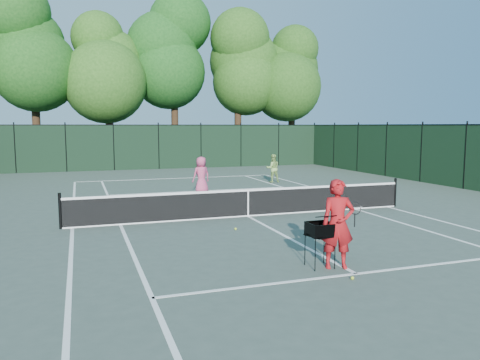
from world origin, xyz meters
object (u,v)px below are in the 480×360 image
object	(u,v)px
player_pink	(201,175)
loose_ball_near_cart	(352,278)
loose_ball_midcourt	(236,229)
coach	(338,224)
ball_hopper	(320,230)
player_green	(273,168)

from	to	relation	value
player_pink	loose_ball_near_cart	distance (m)	12.21
player_pink	loose_ball_midcourt	distance (m)	7.39
coach	ball_hopper	xyz separation A→B (m)	(-0.32, 0.17, -0.14)
coach	loose_ball_near_cart	xyz separation A→B (m)	(-0.12, -0.78, -0.91)
player_green	ball_hopper	xyz separation A→B (m)	(-4.93, -14.12, 0.06)
ball_hopper	loose_ball_midcourt	bearing A→B (deg)	83.28
loose_ball_near_cart	loose_ball_midcourt	xyz separation A→B (m)	(-0.77, 4.89, 0.00)
loose_ball_near_cart	loose_ball_midcourt	size ratio (longest dim) A/B	1.00
coach	ball_hopper	world-z (taller)	coach
loose_ball_midcourt	coach	bearing A→B (deg)	-77.81
ball_hopper	player_pink	bearing A→B (deg)	73.62
player_green	loose_ball_near_cart	xyz separation A→B (m)	(-4.72, -15.07, -0.71)
player_green	loose_ball_near_cart	bearing A→B (deg)	81.91
player_green	ball_hopper	bearing A→B (deg)	80.08
ball_hopper	coach	bearing A→B (deg)	-42.80
player_green	ball_hopper	size ratio (longest dim) A/B	1.55
player_pink	ball_hopper	distance (m)	11.24
coach	player_green	distance (m)	15.02
player_pink	ball_hopper	xyz separation A→B (m)	(-0.29, -11.23, -0.02)
player_pink	loose_ball_near_cart	xyz separation A→B (m)	(-0.09, -12.19, -0.79)
player_pink	player_green	size ratio (longest dim) A/B	1.10
player_green	loose_ball_midcourt	distance (m)	11.60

